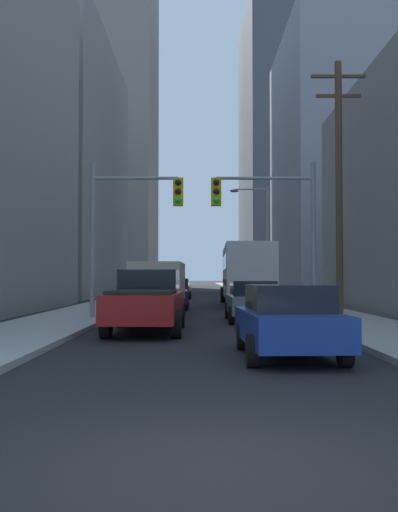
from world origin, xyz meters
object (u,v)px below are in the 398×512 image
(traffic_signal_near_left, at_px, (129,214))
(traffic_signal_near_right, at_px, (266,214))
(cargo_van_beige, at_px, (156,286))
(pickup_truck_red, at_px, (145,301))
(sedan_navy, at_px, (167,294))
(sedan_blue, at_px, (285,321))
(city_bus, at_px, (244,272))
(sedan_grey, at_px, (250,301))
(sedan_maroon, at_px, (176,288))

(traffic_signal_near_left, height_order, traffic_signal_near_right, same)
(cargo_van_beige, height_order, traffic_signal_near_right, traffic_signal_near_right)
(pickup_truck_red, xyz_separation_m, sedan_navy, (0.06, 12.50, -0.16))
(traffic_signal_near_left, distance_m, traffic_signal_near_right, 5.16)
(sedan_blue, height_order, sedan_navy, same)
(city_bus, distance_m, sedan_grey, 12.11)
(sedan_navy, relative_size, traffic_signal_near_left, 0.71)
(city_bus, relative_size, sedan_grey, 2.74)
(pickup_truck_red, bearing_deg, sedan_navy, 89.73)
(sedan_navy, relative_size, traffic_signal_near_right, 0.71)
(sedan_maroon, bearing_deg, sedan_blue, -83.89)
(city_bus, xyz_separation_m, cargo_van_beige, (-4.41, -9.26, -0.64))
(pickup_truck_red, xyz_separation_m, traffic_signal_near_right, (4.21, 4.19, 3.12))
(sedan_grey, bearing_deg, city_bus, 86.61)
(sedan_blue, bearing_deg, cargo_van_beige, 105.76)
(pickup_truck_red, bearing_deg, sedan_blue, -58.78)
(city_bus, distance_m, sedan_maroon, 11.01)
(sedan_maroon, height_order, traffic_signal_near_left, traffic_signal_near_left)
(sedan_navy, height_order, sedan_maroon, same)
(pickup_truck_red, height_order, sedan_maroon, pickup_truck_red)
(pickup_truck_red, xyz_separation_m, traffic_signal_near_left, (-0.95, 4.19, 3.10))
(sedan_blue, distance_m, traffic_signal_near_left, 11.27)
(sedan_maroon, bearing_deg, cargo_van_beige, -90.38)
(city_bus, height_order, traffic_signal_near_left, traffic_signal_near_left)
(cargo_van_beige, distance_m, sedan_navy, 5.64)
(cargo_van_beige, distance_m, sedan_maroon, 19.34)
(city_bus, height_order, cargo_van_beige, city_bus)
(traffic_signal_near_left, xyz_separation_m, traffic_signal_near_right, (5.16, 0.00, 0.02))
(pickup_truck_red, bearing_deg, sedan_grey, 48.93)
(city_bus, xyz_separation_m, sedan_grey, (-0.71, -12.03, -1.16))
(sedan_maroon, bearing_deg, sedan_grey, -80.82)
(sedan_grey, bearing_deg, traffic_signal_near_right, 7.00)
(pickup_truck_red, relative_size, traffic_signal_near_right, 0.91)
(sedan_grey, xyz_separation_m, traffic_signal_near_right, (0.62, 0.08, 3.28))
(sedan_blue, relative_size, sedan_navy, 1.00)
(pickup_truck_red, distance_m, sedan_maroon, 26.22)
(sedan_maroon, bearing_deg, city_bus, -66.97)
(sedan_grey, height_order, traffic_signal_near_left, traffic_signal_near_left)
(sedan_navy, height_order, traffic_signal_near_right, traffic_signal_near_right)
(sedan_navy, xyz_separation_m, sedan_maroon, (-0.04, 13.73, 0.00))
(sedan_grey, bearing_deg, sedan_navy, 112.83)
(traffic_signal_near_left, bearing_deg, city_bus, 66.28)
(sedan_maroon, bearing_deg, traffic_signal_near_left, -92.52)
(pickup_truck_red, relative_size, sedan_navy, 1.28)
(sedan_blue, bearing_deg, traffic_signal_near_right, 85.49)
(cargo_van_beige, height_order, sedan_grey, cargo_van_beige)
(pickup_truck_red, xyz_separation_m, sedan_maroon, (0.02, 26.22, -0.16))
(pickup_truck_red, distance_m, sedan_blue, 6.62)
(traffic_signal_near_right, bearing_deg, sedan_maroon, 100.78)
(city_bus, bearing_deg, traffic_signal_near_right, -90.43)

